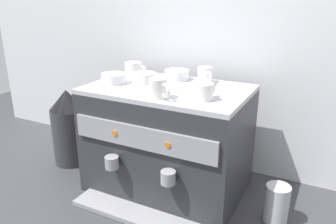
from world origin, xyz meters
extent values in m
plane|color=#38383D|center=(0.00, 0.00, 0.00)|extent=(4.00, 4.00, 0.00)
cube|color=silver|center=(0.00, 0.32, 0.56)|extent=(2.80, 0.03, 1.12)
cube|color=#2D2D33|center=(0.00, 0.00, 0.23)|extent=(0.66, 0.43, 0.45)
cube|color=#B7B7BC|center=(0.00, 0.00, 0.46)|extent=(0.66, 0.43, 0.02)
cube|color=#939399|center=(0.00, -0.22, 0.32)|extent=(0.61, 0.01, 0.09)
cylinder|color=orange|center=(-0.12, -0.23, 0.32)|extent=(0.02, 0.01, 0.02)
cylinder|color=orange|center=(0.12, -0.23, 0.32)|extent=(0.02, 0.01, 0.02)
cube|color=#939399|center=(0.00, -0.26, 0.01)|extent=(0.56, 0.12, 0.02)
cylinder|color=#939399|center=(-0.13, -0.24, 0.20)|extent=(0.06, 0.06, 0.05)
cylinder|color=#939399|center=(0.13, -0.24, 0.20)|extent=(0.06, 0.06, 0.05)
cylinder|color=white|center=(0.04, -0.15, 0.51)|extent=(0.07, 0.07, 0.07)
torus|color=white|center=(0.08, -0.17, 0.51)|extent=(0.05, 0.04, 0.05)
cylinder|color=white|center=(0.20, -0.10, 0.50)|extent=(0.07, 0.07, 0.06)
torus|color=white|center=(0.21, -0.05, 0.50)|extent=(0.02, 0.05, 0.05)
cylinder|color=white|center=(-0.24, 0.11, 0.50)|extent=(0.08, 0.08, 0.06)
torus|color=white|center=(-0.19, 0.11, 0.50)|extent=(0.05, 0.02, 0.05)
cylinder|color=white|center=(0.11, 0.14, 0.50)|extent=(0.06, 0.06, 0.07)
torus|color=white|center=(0.14, 0.11, 0.50)|extent=(0.04, 0.04, 0.05)
cylinder|color=white|center=(-0.02, 0.13, 0.49)|extent=(0.11, 0.11, 0.04)
cylinder|color=white|center=(-0.02, 0.13, 0.48)|extent=(0.06, 0.06, 0.01)
cylinder|color=white|center=(-0.12, 0.02, 0.49)|extent=(0.10, 0.10, 0.04)
cylinder|color=white|center=(-0.12, 0.02, 0.48)|extent=(0.05, 0.05, 0.01)
cylinder|color=white|center=(-0.24, -0.05, 0.49)|extent=(0.11, 0.11, 0.04)
cylinder|color=white|center=(-0.24, -0.05, 0.48)|extent=(0.06, 0.06, 0.01)
cylinder|color=#333338|center=(-0.56, -0.02, 0.15)|extent=(0.18, 0.18, 0.29)
cone|color=black|center=(-0.56, -0.02, 0.34)|extent=(0.17, 0.17, 0.10)
cylinder|color=#B7B7BC|center=(0.49, -0.03, 0.08)|extent=(0.09, 0.09, 0.15)
camera|label=1|loc=(0.62, -1.19, 0.83)|focal=35.75mm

